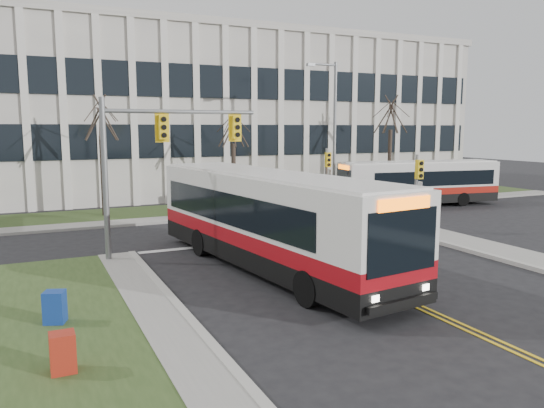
{
  "coord_description": "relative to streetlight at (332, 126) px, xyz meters",
  "views": [
    {
      "loc": [
        -9.95,
        -13.26,
        5.07
      ],
      "look_at": [
        -0.94,
        6.12,
        2.0
      ],
      "focal_mm": 35.0,
      "sensor_mm": 36.0,
      "label": 1
    }
  ],
  "objects": [
    {
      "name": "bus_main",
      "position": [
        -10.16,
        -12.45,
        -3.48
      ],
      "size": [
        4.39,
        13.1,
        3.43
      ],
      "primitive_type": null,
      "rotation": [
        0.0,
        0.0,
        0.13
      ],
      "color": "silver",
      "rests_on": "ground"
    },
    {
      "name": "directory_sign",
      "position": [
        -5.53,
        1.3,
        -4.02
      ],
      "size": [
        1.5,
        0.12,
        2.0
      ],
      "color": "slate",
      "rests_on": "ground"
    },
    {
      "name": "signal_pole_near",
      "position": [
        -0.83,
        -9.3,
        -2.69
      ],
      "size": [
        0.34,
        0.39,
        3.8
      ],
      "color": "slate",
      "rests_on": "ground"
    },
    {
      "name": "streetlight",
      "position": [
        0.0,
        0.0,
        0.0
      ],
      "size": [
        2.15,
        0.25,
        9.2
      ],
      "color": "slate",
      "rests_on": "ground"
    },
    {
      "name": "building_lawn",
      "position": [
        -3.03,
        1.8,
        -5.13
      ],
      "size": [
        44.0,
        5.0,
        0.12
      ],
      "primitive_type": "cube",
      "color": "#31471E",
      "rests_on": "ground"
    },
    {
      "name": "tree_left",
      "position": [
        -14.03,
        1.8,
        0.32
      ],
      "size": [
        1.8,
        1.8,
        7.7
      ],
      "color": "#42352B",
      "rests_on": "ground"
    },
    {
      "name": "ground",
      "position": [
        -8.03,
        -16.2,
        -5.19
      ],
      "size": [
        120.0,
        120.0,
        0.0
      ],
      "primitive_type": "plane",
      "color": "black",
      "rests_on": "ground"
    },
    {
      "name": "sidewalk_cross",
      "position": [
        -3.03,
        -1.0,
        -5.12
      ],
      "size": [
        44.0,
        1.6,
        0.14
      ],
      "primitive_type": "cube",
      "color": "#9E9B93",
      "rests_on": "ground"
    },
    {
      "name": "tree_mid",
      "position": [
        -6.03,
        2.0,
        -0.31
      ],
      "size": [
        1.8,
        1.8,
        6.82
      ],
      "color": "#42352B",
      "rests_on": "ground"
    },
    {
      "name": "mast_arm_signal",
      "position": [
        -13.65,
        -9.04,
        -0.94
      ],
      "size": [
        6.11,
        0.38,
        6.2
      ],
      "color": "slate",
      "rests_on": "ground"
    },
    {
      "name": "newspaper_box_blue",
      "position": [
        -17.53,
        -15.3,
        -4.72
      ],
      "size": [
        0.62,
        0.59,
        0.95
      ],
      "primitive_type": "cube",
      "rotation": [
        0.0,
        0.0,
        -0.35
      ],
      "color": "navy",
      "rests_on": "ground"
    },
    {
      "name": "tree_right",
      "position": [
        5.97,
        1.8,
        0.71
      ],
      "size": [
        1.8,
        1.8,
        8.25
      ],
      "color": "#42352B",
      "rests_on": "ground"
    },
    {
      "name": "signal_pole_far",
      "position": [
        -0.83,
        -0.8,
        -2.69
      ],
      "size": [
        0.34,
        0.39,
        3.8
      ],
      "color": "slate",
      "rests_on": "ground"
    },
    {
      "name": "office_building",
      "position": [
        -3.03,
        13.8,
        0.81
      ],
      "size": [
        40.0,
        16.0,
        12.0
      ],
      "primitive_type": "cube",
      "color": "beige",
      "rests_on": "ground"
    },
    {
      "name": "bus_cross",
      "position": [
        5.31,
        -2.2,
        -3.76
      ],
      "size": [
        10.94,
        3.75,
        2.86
      ],
      "primitive_type": null,
      "rotation": [
        0.0,
        0.0,
        -1.71
      ],
      "color": "silver",
      "rests_on": "ground"
    },
    {
      "name": "newspaper_box_red",
      "position": [
        -17.53,
        -18.35,
        -4.72
      ],
      "size": [
        0.5,
        0.45,
        0.95
      ],
      "primitive_type": "cube",
      "rotation": [
        0.0,
        0.0,
        0.0
      ],
      "color": "#9F2214",
      "rests_on": "ground"
    }
  ]
}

